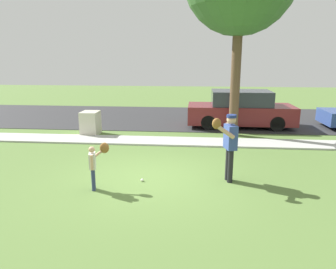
{
  "coord_description": "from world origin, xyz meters",
  "views": [
    {
      "loc": [
        1.19,
        -7.72,
        3.06
      ],
      "look_at": [
        0.42,
        0.69,
        1.0
      ],
      "focal_mm": 33.53,
      "sensor_mm": 36.0,
      "label": 1
    }
  ],
  "objects_px": {
    "person_child": "(95,161)",
    "utility_cabinet": "(90,123)",
    "parked_suv_maroon": "(240,110)",
    "person_adult": "(229,141)",
    "baseball": "(142,180)"
  },
  "relations": [
    {
      "from": "person_adult",
      "to": "utility_cabinet",
      "type": "xyz_separation_m",
      "value": [
        -5.14,
        4.63,
        -0.6
      ]
    },
    {
      "from": "person_adult",
      "to": "parked_suv_maroon",
      "type": "height_order",
      "value": "person_adult"
    },
    {
      "from": "baseball",
      "to": "utility_cabinet",
      "type": "xyz_separation_m",
      "value": [
        -2.98,
        4.85,
        0.44
      ]
    },
    {
      "from": "utility_cabinet",
      "to": "parked_suv_maroon",
      "type": "distance_m",
      "value": 6.63
    },
    {
      "from": "person_child",
      "to": "baseball",
      "type": "bearing_deg",
      "value": 14.55
    },
    {
      "from": "person_adult",
      "to": "parked_suv_maroon",
      "type": "xyz_separation_m",
      "value": [
        1.15,
        6.69,
        -0.28
      ]
    },
    {
      "from": "person_child",
      "to": "parked_suv_maroon",
      "type": "bearing_deg",
      "value": 45.26
    },
    {
      "from": "baseball",
      "to": "utility_cabinet",
      "type": "height_order",
      "value": "utility_cabinet"
    },
    {
      "from": "baseball",
      "to": "parked_suv_maroon",
      "type": "bearing_deg",
      "value": 64.37
    },
    {
      "from": "person_child",
      "to": "person_adult",
      "type": "bearing_deg",
      "value": -0.92
    },
    {
      "from": "parked_suv_maroon",
      "to": "baseball",
      "type": "bearing_deg",
      "value": -115.63
    },
    {
      "from": "person_child",
      "to": "utility_cabinet",
      "type": "distance_m",
      "value": 5.77
    },
    {
      "from": "person_adult",
      "to": "person_child",
      "type": "xyz_separation_m",
      "value": [
        -3.16,
        -0.78,
        -0.36
      ]
    },
    {
      "from": "parked_suv_maroon",
      "to": "utility_cabinet",
      "type": "bearing_deg",
      "value": -161.87
    },
    {
      "from": "person_child",
      "to": "parked_suv_maroon",
      "type": "relative_size",
      "value": 0.24
    }
  ]
}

